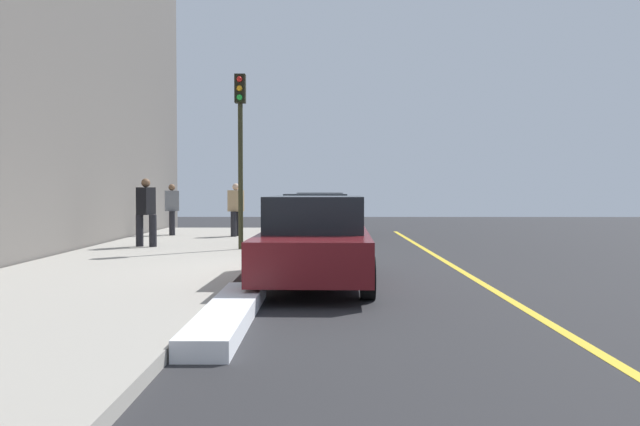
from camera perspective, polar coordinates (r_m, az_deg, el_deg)
name	(u,v)px	position (r m, az deg, el deg)	size (l,w,h in m)	color
ground_plane	(299,279)	(12.41, -1.80, -5.56)	(56.00, 56.00, 0.00)	#28282B
sidewalk	(117,275)	(12.96, -16.60, -4.99)	(28.00, 4.60, 0.15)	#A39E93
lane_stripe_centre	(475,279)	(12.70, 12.85, -5.42)	(28.00, 0.14, 0.01)	gold
snow_bank_curb	(229,314)	(8.50, -7.61, -8.33)	(4.01, 0.56, 0.22)	white
parked_car_black	(319,213)	(24.65, -0.07, -0.04)	(4.56, 2.01, 1.51)	black
parked_car_white	(315,223)	(17.92, -0.44, -0.80)	(4.37, 1.98, 1.51)	black
parked_car_maroon	(315,241)	(11.60, -0.42, -2.32)	(4.75, 1.99, 1.51)	black
pedestrian_tan_coat	(236,208)	(21.68, -7.04, 0.41)	(0.54, 0.51, 1.67)	black
pedestrian_black_coat	(146,210)	(18.16, -14.33, 0.22)	(0.54, 0.57, 1.76)	black
pedestrian_grey_coat	(172,208)	(22.61, -12.27, 0.43)	(0.53, 0.50, 1.65)	black
traffic_light_pole	(240,131)	(17.01, -6.68, 6.81)	(0.35, 0.26, 4.31)	#2D2D19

